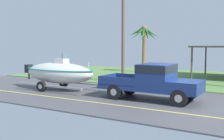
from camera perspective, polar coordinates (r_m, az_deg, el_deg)
ground at (r=21.69m, az=21.12°, el=-2.71°), size 36.00×22.00×0.11m
pickup_truck_towing at (r=14.12m, az=9.20°, el=-2.15°), size 5.43×2.00×1.88m
boat_on_trailer at (r=17.58m, az=-11.13°, el=-0.56°), size 6.31×2.30×2.33m
palm_tree_far_left at (r=28.54m, az=6.75°, el=6.87°), size 3.13×2.60×4.94m
utility_pole at (r=20.38m, az=2.35°, el=8.18°), size 0.24×1.80×7.51m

